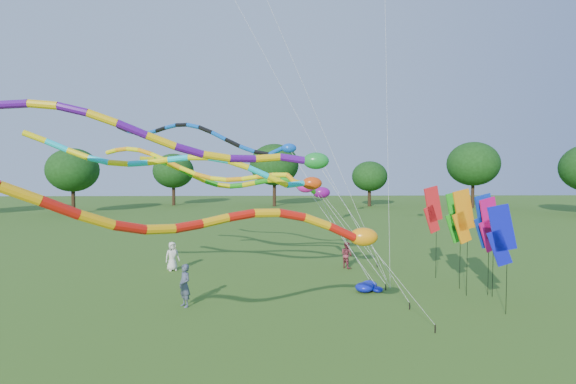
{
  "coord_description": "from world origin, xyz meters",
  "views": [
    {
      "loc": [
        -2.87,
        -17.64,
        5.86
      ],
      "look_at": [
        -2.24,
        2.62,
        4.8
      ],
      "focal_mm": 30.0,
      "sensor_mm": 36.0,
      "label": 1
    }
  ],
  "objects_px": {
    "person_c": "(347,255)",
    "person_a": "(172,256)",
    "tube_kite_red": "(236,222)",
    "tube_kite_orange": "(224,172)",
    "person_b": "(185,286)",
    "blue_nylon_heap": "(372,288)"
  },
  "relations": [
    {
      "from": "tube_kite_red",
      "to": "person_a",
      "type": "bearing_deg",
      "value": 85.28
    },
    {
      "from": "blue_nylon_heap",
      "to": "person_a",
      "type": "height_order",
      "value": "person_a"
    },
    {
      "from": "blue_nylon_heap",
      "to": "person_a",
      "type": "bearing_deg",
      "value": 154.72
    },
    {
      "from": "person_c",
      "to": "blue_nylon_heap",
      "type": "bearing_deg",
      "value": 150.07
    },
    {
      "from": "person_a",
      "to": "person_c",
      "type": "height_order",
      "value": "person_a"
    },
    {
      "from": "tube_kite_red",
      "to": "person_b",
      "type": "xyz_separation_m",
      "value": [
        -2.65,
        6.41,
        -3.41
      ]
    },
    {
      "from": "blue_nylon_heap",
      "to": "tube_kite_orange",
      "type": "bearing_deg",
      "value": 157.33
    },
    {
      "from": "tube_kite_red",
      "to": "person_b",
      "type": "distance_m",
      "value": 7.73
    },
    {
      "from": "tube_kite_red",
      "to": "person_c",
      "type": "xyz_separation_m",
      "value": [
        5.31,
        13.86,
        -3.54
      ]
    },
    {
      "from": "person_c",
      "to": "tube_kite_red",
      "type": "bearing_deg",
      "value": 124.63
    },
    {
      "from": "person_c",
      "to": "person_a",
      "type": "bearing_deg",
      "value": 57.57
    },
    {
      "from": "person_a",
      "to": "tube_kite_orange",
      "type": "bearing_deg",
      "value": -60.28
    },
    {
      "from": "tube_kite_orange",
      "to": "person_a",
      "type": "xyz_separation_m",
      "value": [
        -3.14,
        1.88,
        -4.78
      ]
    },
    {
      "from": "blue_nylon_heap",
      "to": "person_c",
      "type": "distance_m",
      "value": 5.29
    },
    {
      "from": "tube_kite_orange",
      "to": "person_b",
      "type": "xyz_separation_m",
      "value": [
        -1.14,
        -5.23,
        -4.7
      ]
    },
    {
      "from": "tube_kite_orange",
      "to": "person_c",
      "type": "height_order",
      "value": "tube_kite_orange"
    },
    {
      "from": "tube_kite_orange",
      "to": "person_b",
      "type": "bearing_deg",
      "value": -79.33
    },
    {
      "from": "person_b",
      "to": "tube_kite_orange",
      "type": "bearing_deg",
      "value": 128.88
    },
    {
      "from": "tube_kite_orange",
      "to": "blue_nylon_heap",
      "type": "relative_size",
      "value": 11.56
    },
    {
      "from": "person_a",
      "to": "person_c",
      "type": "bearing_deg",
      "value": -27.41
    },
    {
      "from": "tube_kite_red",
      "to": "tube_kite_orange",
      "type": "relative_size",
      "value": 0.92
    },
    {
      "from": "tube_kite_orange",
      "to": "blue_nylon_heap",
      "type": "bearing_deg",
      "value": 0.3
    }
  ]
}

